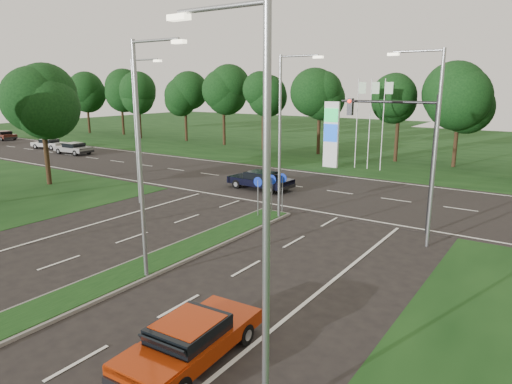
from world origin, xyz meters
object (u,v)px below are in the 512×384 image
Objects in this scene: far_car_d at (3,135)px; navy_sedan at (261,180)px; red_sedan at (191,339)px; far_car_a at (74,148)px; far_car_b at (49,144)px.

navy_sedan is at bearing -92.81° from far_car_d.
navy_sedan is (-10.23, 18.83, 0.04)m from red_sedan.
far_car_b is at bearing 78.28° from far_car_a.
red_sedan is 0.94× the size of navy_sedan.
navy_sedan is 47.12m from far_car_d.
far_car_b is 0.97× the size of far_car_d.
far_car_a is (-26.72, 2.90, -0.02)m from navy_sedan.
red_sedan is 42.87m from far_car_a.
red_sedan is at bearing -127.68° from far_car_b.
far_car_a is at bearing 86.78° from navy_sedan.
far_car_d is at bearing 72.90° from far_car_b.
navy_sedan is at bearing 115.68° from red_sedan.
navy_sedan is 33.34m from far_car_b.
far_car_a reaches higher than far_car_d.
far_car_d is at bearing 153.93° from red_sedan.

